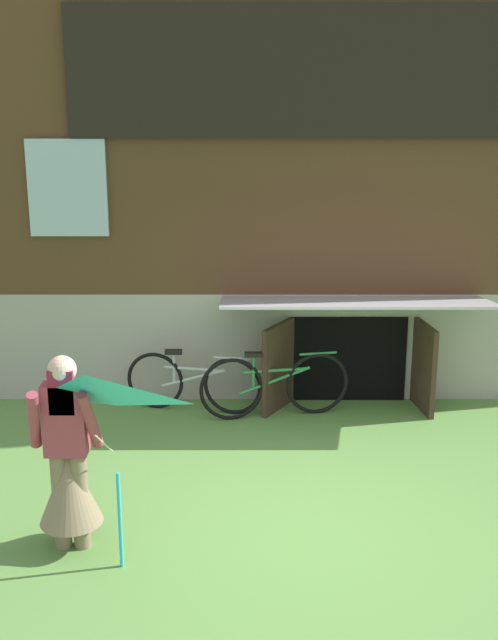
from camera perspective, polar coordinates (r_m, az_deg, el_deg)
ground_plane at (r=7.39m, az=3.78°, el=-14.04°), size 60.00×60.00×0.00m
log_house at (r=12.22m, az=2.32°, el=11.55°), size 7.57×6.69×5.52m
person at (r=6.90m, az=-12.35°, el=-10.10°), size 0.61×0.53×1.67m
kite at (r=6.08m, az=-11.08°, el=-7.49°), size 1.02×1.09×1.57m
bicycle_green at (r=9.45m, az=1.90°, el=-4.55°), size 1.73×0.37×0.80m
bicycle_silver at (r=9.63m, az=-3.79°, el=-4.32°), size 1.60×0.37×0.74m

